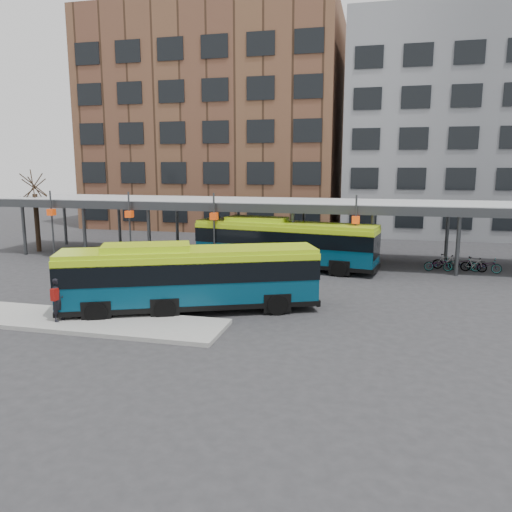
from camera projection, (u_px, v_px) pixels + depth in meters
The scene contains 10 objects.
ground at pixel (210, 311), 22.80m from camera, with size 120.00×120.00×0.00m, color #28282B.
boarding_island at pixel (64, 320), 21.20m from camera, with size 14.00×3.00×0.18m, color gray.
canopy at pixel (269, 204), 34.40m from camera, with size 40.00×6.53×4.80m.
tree at pixel (37, 220), 38.03m from camera, with size 1.64×1.64×5.60m.
building_brick at pixel (217, 123), 53.73m from camera, with size 26.00×14.00×22.00m, color brown.
building_grey at pixel (475, 129), 47.84m from camera, with size 24.00×14.00×20.00m, color slate.
bus_front at pixel (189, 276), 22.42m from camera, with size 11.45×6.64×3.14m.
bus_rear at pixel (284, 242), 32.00m from camera, with size 11.97×4.34×3.23m.
pedestrian at pixel (58, 299), 20.58m from camera, with size 0.48×0.71×1.86m.
bike_rack at pixel (461, 264), 31.22m from camera, with size 4.64×1.40×0.98m.
Camera 1 is at (7.25, -20.85, 6.57)m, focal length 35.00 mm.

